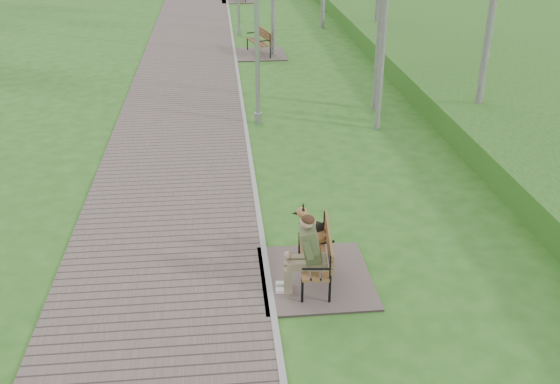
{
  "coord_description": "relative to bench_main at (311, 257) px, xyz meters",
  "views": [
    {
      "loc": [
        -0.67,
        -14.46,
        5.85
      ],
      "look_at": [
        0.3,
        -4.88,
        1.11
      ],
      "focal_mm": 40.0,
      "sensor_mm": 36.0,
      "label": 1
    }
  ],
  "objects": [
    {
      "name": "ground",
      "position": [
        -0.7,
        5.97,
        -0.44
      ],
      "size": [
        120.0,
        120.0,
        0.0
      ],
      "primitive_type": "plane",
      "color": "#2D5F1B",
      "rests_on": "ground"
    },
    {
      "name": "bench_main",
      "position": [
        0.0,
        0.0,
        0.0
      ],
      "size": [
        1.81,
        2.01,
        1.58
      ],
      "color": "#625550",
      "rests_on": "ground"
    },
    {
      "name": "embankment",
      "position": [
        11.3,
        25.97,
        -0.44
      ],
      "size": [
        14.0,
        70.0,
        1.6
      ],
      "primitive_type": "cube",
      "color": "#4A8B33",
      "rests_on": "ground"
    },
    {
      "name": "bench_second",
      "position": [
        0.22,
        15.34,
        -0.22
      ],
      "size": [
        1.94,
        2.15,
        1.19
      ],
      "color": "#625550",
      "rests_on": "ground"
    },
    {
      "name": "walkway",
      "position": [
        -2.45,
        27.47,
        -0.42
      ],
      "size": [
        3.5,
        67.0,
        0.04
      ],
      "primitive_type": "cube",
      "color": "#625550",
      "rests_on": "ground"
    },
    {
      "name": "lamp_post_near",
      "position": [
        -0.33,
        7.61,
        2.04
      ],
      "size": [
        0.21,
        0.21,
        5.31
      ],
      "color": "#989BA0",
      "rests_on": "ground"
    },
    {
      "name": "kerb",
      "position": [
        -0.7,
        27.47,
        -0.42
      ],
      "size": [
        0.1,
        67.0,
        0.05
      ],
      "primitive_type": "cube",
      "color": "#999993",
      "rests_on": "ground"
    }
  ]
}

